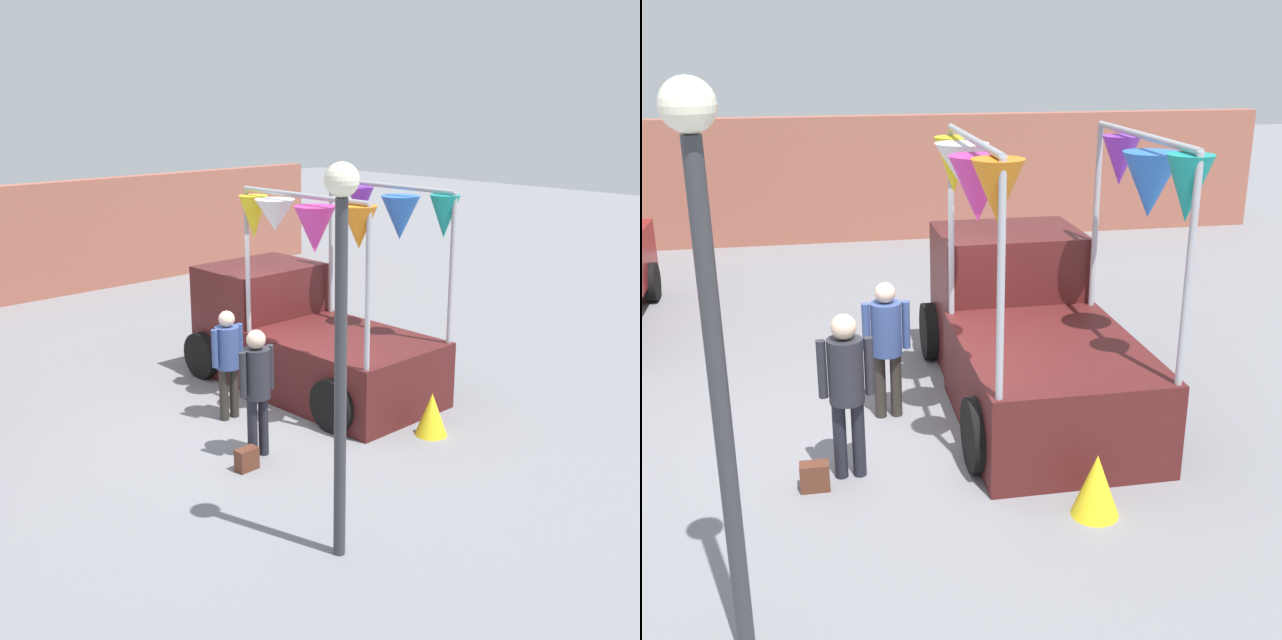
{
  "view_description": "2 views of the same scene",
  "coord_description": "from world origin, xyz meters",
  "views": [
    {
      "loc": [
        -6.61,
        -8.25,
        4.45
      ],
      "look_at": [
        1.09,
        -0.21,
        1.34
      ],
      "focal_mm": 45.0,
      "sensor_mm": 36.0,
      "label": 1
    },
    {
      "loc": [
        -0.89,
        -7.95,
        4.08
      ],
      "look_at": [
        0.59,
        -0.23,
        1.32
      ],
      "focal_mm": 45.0,
      "sensor_mm": 36.0,
      "label": 2
    }
  ],
  "objects": [
    {
      "name": "folded_kite_bundle_sunflower",
      "position": [
        1.48,
        -1.99,
        0.3
      ],
      "size": [
        0.62,
        0.62,
        0.6
      ],
      "primitive_type": "cone",
      "rotation": [
        0.0,
        0.0,
        0.86
      ],
      "color": "yellow",
      "rests_on": "ground"
    },
    {
      "name": "handbag",
      "position": [
        -1.01,
        -1.09,
        0.14
      ],
      "size": [
        0.28,
        0.16,
        0.28
      ],
      "primitive_type": "cube",
      "color": "#592D1E",
      "rests_on": "ground"
    },
    {
      "name": "street_lamp",
      "position": [
        -1.52,
        -3.21,
        2.55
      ],
      "size": [
        0.32,
        0.32,
        3.9
      ],
      "color": "#333338",
      "rests_on": "ground"
    },
    {
      "name": "person_vendor",
      "position": [
        -0.15,
        0.38,
        0.96
      ],
      "size": [
        0.53,
        0.34,
        1.59
      ],
      "color": "#2D2823",
      "rests_on": "ground"
    },
    {
      "name": "person_customer",
      "position": [
        -0.66,
        -0.89,
        1.02
      ],
      "size": [
        0.53,
        0.34,
        1.69
      ],
      "color": "black",
      "rests_on": "ground"
    },
    {
      "name": "vendor_truck",
      "position": [
        1.54,
        0.69,
        0.93
      ],
      "size": [
        2.41,
        4.11,
        3.21
      ],
      "color": "#4C1919",
      "rests_on": "ground"
    },
    {
      "name": "ground_plane",
      "position": [
        0.0,
        0.0,
        0.0
      ],
      "size": [
        60.0,
        60.0,
        0.0
      ],
      "primitive_type": "plane",
      "color": "slate"
    }
  ]
}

